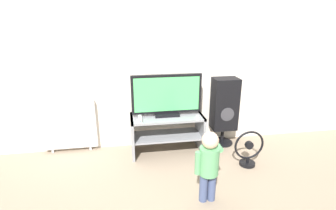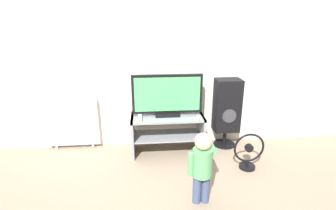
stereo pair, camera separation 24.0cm
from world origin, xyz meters
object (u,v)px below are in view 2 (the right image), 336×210
(radiator, at_px, (72,122))
(speaker_tower, at_px, (227,107))
(television, at_px, (167,96))
(child, at_px, (202,162))
(floor_fan, at_px, (249,153))
(game_console, at_px, (140,118))
(remote_primary, at_px, (198,118))

(radiator, bearing_deg, speaker_tower, -2.91)
(television, xyz_separation_m, child, (0.26, -1.14, -0.37))
(speaker_tower, bearing_deg, floor_fan, -81.00)
(television, xyz_separation_m, floor_fan, (0.99, -0.56, -0.62))
(game_console, xyz_separation_m, radiator, (-0.99, 0.36, -0.17))
(floor_fan, distance_m, radiator, 2.49)
(game_console, relative_size, remote_primary, 1.33)
(child, xyz_separation_m, speaker_tower, (0.63, 1.24, 0.15))
(remote_primary, distance_m, speaker_tower, 0.57)
(television, bearing_deg, child, -77.31)
(speaker_tower, bearing_deg, game_console, -169.20)
(remote_primary, height_order, child, child)
(game_console, xyz_separation_m, remote_primary, (0.78, -0.04, -0.01))
(game_console, xyz_separation_m, child, (0.64, -1.00, -0.11))
(floor_fan, height_order, radiator, radiator)
(speaker_tower, distance_m, radiator, 2.27)
(speaker_tower, height_order, floor_fan, speaker_tower)
(game_console, relative_size, radiator, 0.24)
(child, height_order, floor_fan, child)
(television, xyz_separation_m, speaker_tower, (0.88, 0.11, -0.22))
(remote_primary, height_order, radiator, radiator)
(child, bearing_deg, game_console, 122.45)
(television, distance_m, game_console, 0.48)
(floor_fan, bearing_deg, remote_primary, 147.47)
(game_console, distance_m, remote_primary, 0.78)
(game_console, bearing_deg, floor_fan, -17.17)
(child, distance_m, floor_fan, 0.97)
(television, relative_size, remote_primary, 7.17)
(television, relative_size, radiator, 1.27)
(remote_primary, bearing_deg, radiator, 167.24)
(game_console, distance_m, floor_fan, 1.48)
(game_console, bearing_deg, radiator, 160.23)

